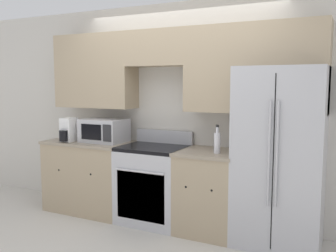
{
  "coord_description": "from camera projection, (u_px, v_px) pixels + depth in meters",
  "views": [
    {
      "loc": [
        1.88,
        -3.48,
        1.64
      ],
      "look_at": [
        -0.0,
        0.31,
        1.16
      ],
      "focal_mm": 40.0,
      "sensor_mm": 36.0,
      "label": 1
    }
  ],
  "objects": [
    {
      "name": "microwave",
      "position": [
        104.0,
        130.0,
        4.7
      ],
      "size": [
        0.53,
        0.41,
        0.29
      ],
      "color": "#B7B7BC",
      "rests_on": "lower_cabinets_left"
    },
    {
      "name": "bottle",
      "position": [
        217.0,
        142.0,
        3.94
      ],
      "size": [
        0.07,
        0.07,
        0.3
      ],
      "color": "silver",
      "rests_on": "lower_cabinets_right"
    },
    {
      "name": "oven_range",
      "position": [
        153.0,
        184.0,
        4.43
      ],
      "size": [
        0.76,
        0.65,
        1.07
      ],
      "color": "#B7B7BC",
      "rests_on": "ground_plane"
    },
    {
      "name": "paper_towel_holder",
      "position": [
        68.0,
        131.0,
        4.74
      ],
      "size": [
        0.16,
        0.24,
        0.3
      ],
      "color": "white",
      "rests_on": "lower_cabinets_left"
    },
    {
      "name": "wall_back",
      "position": [
        179.0,
        94.0,
        4.46
      ],
      "size": [
        8.0,
        0.39,
        2.6
      ],
      "color": "beige",
      "rests_on": "ground_plane"
    },
    {
      "name": "ground_plane",
      "position": [
        156.0,
        233.0,
        4.12
      ],
      "size": [
        12.0,
        12.0,
        0.0
      ],
      "primitive_type": "plane",
      "color": "beige"
    },
    {
      "name": "refrigerator",
      "position": [
        280.0,
        157.0,
        3.78
      ],
      "size": [
        0.85,
        0.74,
        1.81
      ],
      "color": "#B7B7BC",
      "rests_on": "ground_plane"
    },
    {
      "name": "lower_cabinets_left",
      "position": [
        91.0,
        176.0,
        4.84
      ],
      "size": [
        1.12,
        0.64,
        0.91
      ],
      "color": "tan",
      "rests_on": "ground_plane"
    },
    {
      "name": "lower_cabinets_right",
      "position": [
        209.0,
        192.0,
        4.12
      ],
      "size": [
        0.66,
        0.64,
        0.91
      ],
      "color": "tan",
      "rests_on": "ground_plane"
    }
  ]
}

